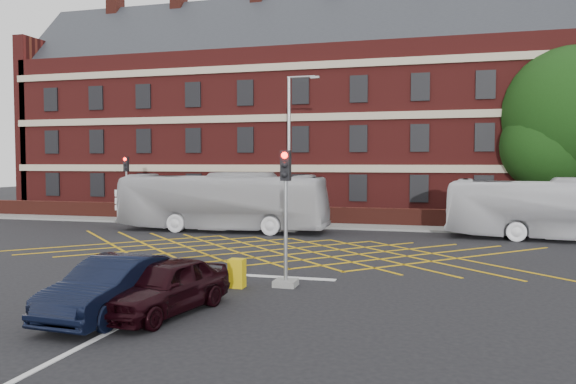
% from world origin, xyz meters
% --- Properties ---
extents(ground, '(120.00, 120.00, 0.00)m').
position_xyz_m(ground, '(0.00, 0.00, 0.00)').
color(ground, black).
rests_on(ground, ground).
extents(victorian_building, '(51.00, 12.17, 20.40)m').
position_xyz_m(victorian_building, '(0.25, 22.00, 7.84)').
color(victorian_building, '#551716').
rests_on(victorian_building, ground).
extents(boundary_wall, '(56.00, 0.50, 1.10)m').
position_xyz_m(boundary_wall, '(0.00, 13.00, 0.55)').
color(boundary_wall, '#4C1B14').
rests_on(boundary_wall, ground).
extents(far_pavement, '(60.00, 3.00, 0.12)m').
position_xyz_m(far_pavement, '(0.00, 12.00, 0.06)').
color(far_pavement, slate).
rests_on(far_pavement, ground).
extents(box_junction_hatching, '(8.22, 8.22, 0.02)m').
position_xyz_m(box_junction_hatching, '(0.00, 2.00, 0.01)').
color(box_junction_hatching, '#CC990C').
rests_on(box_junction_hatching, ground).
extents(stop_line, '(8.00, 0.30, 0.02)m').
position_xyz_m(stop_line, '(0.00, -3.50, 0.01)').
color(stop_line, silver).
rests_on(stop_line, ground).
extents(centre_line, '(0.15, 14.00, 0.02)m').
position_xyz_m(centre_line, '(0.00, -10.00, 0.01)').
color(centre_line, silver).
rests_on(centre_line, ground).
extents(bus_left, '(12.06, 3.07, 3.34)m').
position_xyz_m(bus_left, '(-4.62, 8.08, 1.67)').
color(bus_left, '#BABABF').
rests_on(bus_left, ground).
extents(bus_right, '(11.45, 3.47, 3.14)m').
position_xyz_m(bus_right, '(13.24, 8.86, 1.57)').
color(bus_right, silver).
rests_on(bus_right, ground).
extents(car_navy, '(1.81, 4.59, 1.49)m').
position_xyz_m(car_navy, '(-0.69, -9.19, 0.74)').
color(car_navy, black).
rests_on(car_navy, ground).
extents(car_maroon, '(2.46, 4.42, 1.42)m').
position_xyz_m(car_maroon, '(0.46, -8.64, 0.71)').
color(car_maroon, black).
rests_on(car_maroon, ground).
extents(deciduous_tree, '(8.52, 8.51, 11.08)m').
position_xyz_m(deciduous_tree, '(15.05, 16.59, 6.24)').
color(deciduous_tree, black).
rests_on(deciduous_tree, ground).
extents(traffic_light_near, '(0.70, 0.70, 4.27)m').
position_xyz_m(traffic_light_near, '(2.63, -4.77, 1.76)').
color(traffic_light_near, slate).
rests_on(traffic_light_near, ground).
extents(traffic_light_far, '(0.70, 0.70, 4.27)m').
position_xyz_m(traffic_light_far, '(-12.49, 10.96, 1.76)').
color(traffic_light_far, slate).
rests_on(traffic_light_far, ground).
extents(street_lamp, '(2.25, 1.00, 8.74)m').
position_xyz_m(street_lamp, '(-0.91, 9.09, 2.99)').
color(street_lamp, slate).
rests_on(street_lamp, ground).
extents(direction_signs, '(1.10, 0.16, 2.20)m').
position_xyz_m(direction_signs, '(-12.69, 10.79, 1.38)').
color(direction_signs, gray).
rests_on(direction_signs, ground).
extents(utility_cabinet, '(0.48, 0.40, 0.90)m').
position_xyz_m(utility_cabinet, '(1.21, -5.34, 0.45)').
color(utility_cabinet, gold).
rests_on(utility_cabinet, ground).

